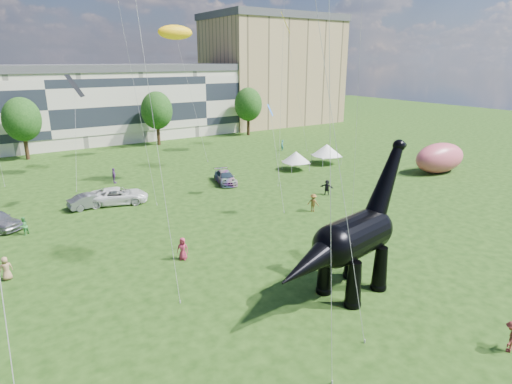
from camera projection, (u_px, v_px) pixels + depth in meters
ground at (350, 297)px, 26.27m from camera, size 220.00×220.00×0.00m
terrace_row at (43, 110)px, 69.81m from camera, size 78.00×11.00×12.00m
apartment_block at (272, 73)px, 95.80m from camera, size 28.00×18.00×22.00m
tree_mid_left at (21, 116)px, 60.45m from camera, size 5.20×5.20×9.44m
tree_mid_right at (157, 107)px, 70.90m from camera, size 5.20×5.20×9.44m
tree_far_right at (248, 102)px, 80.31m from camera, size 5.20×5.20×9.44m
dinosaur_sculpture at (350, 241)px, 25.66m from camera, size 11.65×4.05×9.49m
car_grey at (92, 200)px, 41.94m from camera, size 4.49×1.87×1.44m
car_white at (118, 196)px, 43.09m from camera, size 6.43×4.38×1.63m
car_dark at (225, 177)px, 50.15m from camera, size 3.16×5.19×1.41m
gazebo_near at (296, 157)px, 55.87m from camera, size 4.09×4.09×2.48m
gazebo_far at (327, 150)px, 59.10m from camera, size 4.61×4.61×2.78m
inflatable_pink at (440, 158)px, 54.56m from camera, size 7.94×4.40×3.83m
visitors at (203, 217)px, 37.35m from camera, size 53.99×46.50×1.82m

